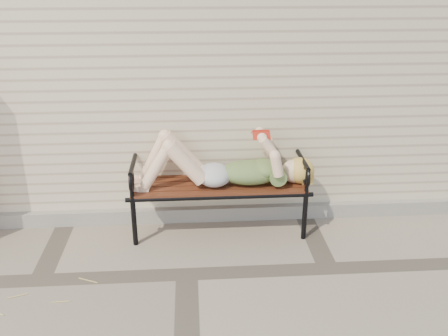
{
  "coord_description": "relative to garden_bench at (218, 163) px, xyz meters",
  "views": [
    {
      "loc": [
        0.07,
        -3.66,
        2.52
      ],
      "look_at": [
        0.37,
        0.66,
        0.72
      ],
      "focal_mm": 40.0,
      "sensor_mm": 36.0,
      "label": 1
    }
  ],
  "objects": [
    {
      "name": "reading_woman",
      "position": [
        0.02,
        -0.15,
        0.04
      ],
      "size": [
        1.74,
        0.4,
        0.55
      ],
      "color": "#0A414A",
      "rests_on": "ground"
    },
    {
      "name": "ground",
      "position": [
        -0.33,
        -0.89,
        -0.67
      ],
      "size": [
        80.0,
        80.0,
        0.0
      ],
      "primitive_type": "plane",
      "color": "gray",
      "rests_on": "ground"
    },
    {
      "name": "garden_bench",
      "position": [
        0.0,
        0.0,
        0.0
      ],
      "size": [
        1.85,
        0.74,
        1.2
      ],
      "color": "black",
      "rests_on": "ground"
    },
    {
      "name": "house_wall",
      "position": [
        -0.33,
        2.11,
        0.83
      ],
      "size": [
        8.0,
        4.0,
        3.0
      ],
      "primitive_type": "cube",
      "color": "beige",
      "rests_on": "ground"
    },
    {
      "name": "foundation_strip",
      "position": [
        -0.33,
        0.08,
        -0.6
      ],
      "size": [
        8.0,
        0.1,
        0.15
      ],
      "primitive_type": "cube",
      "color": "gray",
      "rests_on": "ground"
    }
  ]
}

